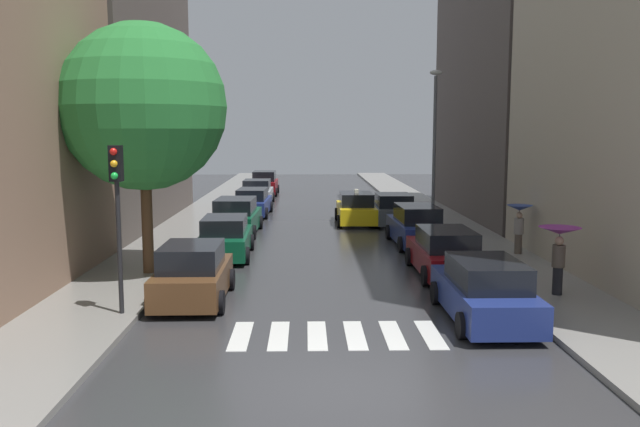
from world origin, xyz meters
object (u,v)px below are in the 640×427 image
Objects in this scene: parked_car_left_nearest at (193,275)px; parked_car_right_third at (416,227)px; parked_car_right_nearest at (485,292)px; lamp_post_right at (434,138)px; taxi_midroad at (356,209)px; street_tree_left at (143,107)px; parked_car_right_fourth at (393,210)px; parked_car_right_second at (445,253)px; pedestrian_near_tree at (519,219)px; traffic_light_left_corner at (117,192)px; parked_car_left_sixth at (265,184)px; parked_car_left_third at (236,217)px; parked_car_left_second at (225,238)px; parked_car_left_fifth at (257,193)px; parked_car_left_fourth at (253,203)px; pedestrian_foreground at (559,243)px.

parked_car_left_nearest is 11.85m from parked_car_right_third.
lamp_post_right reaches higher than parked_car_right_nearest.
street_tree_left reaches higher than taxi_midroad.
parked_car_right_third is at bearing -178.63° from parked_car_right_fourth.
parked_car_left_nearest is 0.89× the size of taxi_midroad.
pedestrian_near_tree reaches higher than parked_car_right_second.
lamp_post_right reaches higher than traffic_light_left_corner.
parked_car_right_second is 0.58× the size of street_tree_left.
taxi_midroad reaches higher than parked_car_left_sixth.
parked_car_right_nearest is 9.63m from traffic_light_left_corner.
parked_car_right_fourth is (7.76, 2.99, -0.05)m from parked_car_left_third.
parked_car_left_sixth is 0.94× the size of parked_car_right_nearest.
parked_car_left_second is 0.92× the size of parked_car_left_third.
traffic_light_left_corner is (-9.25, -16.71, 2.54)m from parked_car_right_fourth.
parked_car_left_fifth is (-0.00, 24.49, -0.02)m from parked_car_left_nearest.
parked_car_left_fourth is (0.17, 18.72, -0.05)m from parked_car_left_nearest.
pedestrian_near_tree is at bearing -155.02° from parked_car_left_sixth.
parked_car_right_nearest reaches higher than parked_car_left_second.
pedestrian_foreground reaches higher than parked_car_left_sixth.
lamp_post_right is (11.46, 10.31, -1.10)m from street_tree_left.
parked_car_left_second is 6.19m from street_tree_left.
parked_car_left_fourth is 1.09× the size of parked_car_left_sixth.
parked_car_left_sixth is at bearing -130.89° from pedestrian_near_tree.
parked_car_left_sixth is at bearing 118.53° from lamp_post_right.
parked_car_left_nearest is at bearing 46.55° from traffic_light_left_corner.
parked_car_left_third is 2.44× the size of pedestrian_foreground.
parked_car_left_third is 8.52m from parked_car_right_third.
traffic_light_left_corner is at bearing 89.44° from pedestrian_foreground.
parked_car_right_third is at bearing -0.16° from parked_car_right_second.
pedestrian_foreground is (2.69, -15.05, 0.90)m from parked_car_right_fourth.
parked_car_left_sixth is at bearing 20.66° from taxi_midroad.
parked_car_left_fourth is 8.36m from parked_car_right_fourth.
street_tree_left is (-2.19, -15.51, 4.82)m from parked_car_left_fourth.
traffic_light_left_corner reaches higher than parked_car_right_second.
traffic_light_left_corner reaches higher than parked_car_left_third.
parked_car_right_fourth is 0.92× the size of taxi_midroad.
traffic_light_left_corner reaches higher than parked_car_right_nearest.
lamp_post_right is (9.33, 7.05, 3.71)m from parked_car_left_second.
traffic_light_left_corner is at bearing 151.14° from parked_car_right_fourth.
pedestrian_foreground is (10.27, -6.46, 0.90)m from parked_car_left_second.
parked_car_left_nearest is 16.46m from taxi_midroad.
parked_car_right_third is 6.82m from taxi_midroad.
pedestrian_foreground is at bearing -137.35° from parked_car_left_third.
parked_car_left_sixth is at bearing 25.99° from parked_car_right_fourth.
parked_car_right_third is at bearing -73.85° from parked_car_left_second.
parked_car_left_sixth is at bearing -1.28° from parked_car_left_second.
lamp_post_right reaches higher than parked_car_left_third.
parked_car_left_second is 0.54× the size of street_tree_left.
traffic_light_left_corner is at bearing 117.14° from parked_car_right_second.
parked_car_right_nearest is 2.49× the size of pedestrian_near_tree.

